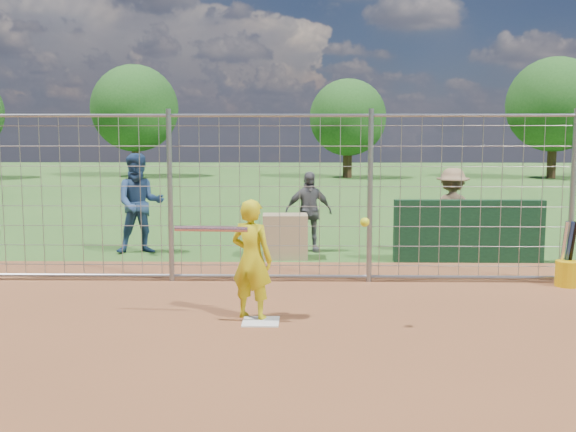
{
  "coord_description": "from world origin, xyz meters",
  "views": [
    {
      "loc": [
        0.48,
        -7.56,
        2.17
      ],
      "look_at": [
        0.3,
        0.8,
        1.15
      ],
      "focal_mm": 40.0,
      "sensor_mm": 36.0,
      "label": 1
    }
  ],
  "objects_px": {
    "bucket_with_bats": "(567,270)",
    "bystander_c": "(452,211)",
    "bystander_a": "(140,204)",
    "equipment_bin": "(285,236)",
    "bystander_b": "(308,212)",
    "batter": "(252,259)"
  },
  "relations": [
    {
      "from": "bystander_a",
      "to": "bystander_c",
      "type": "relative_size",
      "value": 1.17
    },
    {
      "from": "batter",
      "to": "bystander_a",
      "type": "bearing_deg",
      "value": -36.69
    },
    {
      "from": "bystander_a",
      "to": "bystander_c",
      "type": "height_order",
      "value": "bystander_a"
    },
    {
      "from": "batter",
      "to": "bystander_b",
      "type": "distance_m",
      "value": 4.71
    },
    {
      "from": "bystander_c",
      "to": "equipment_bin",
      "type": "height_order",
      "value": "bystander_c"
    },
    {
      "from": "batter",
      "to": "equipment_bin",
      "type": "height_order",
      "value": "batter"
    },
    {
      "from": "bucket_with_bats",
      "to": "bystander_c",
      "type": "bearing_deg",
      "value": 112.63
    },
    {
      "from": "bystander_a",
      "to": "bucket_with_bats",
      "type": "relative_size",
      "value": 1.94
    },
    {
      "from": "bystander_b",
      "to": "equipment_bin",
      "type": "bearing_deg",
      "value": -130.68
    },
    {
      "from": "bystander_b",
      "to": "bystander_a",
      "type": "bearing_deg",
      "value": 175.12
    },
    {
      "from": "batter",
      "to": "bystander_b",
      "type": "height_order",
      "value": "bystander_b"
    },
    {
      "from": "bystander_a",
      "to": "equipment_bin",
      "type": "relative_size",
      "value": 2.36
    },
    {
      "from": "bystander_a",
      "to": "bystander_b",
      "type": "xyz_separation_m",
      "value": [
        3.18,
        0.25,
        -0.17
      ]
    },
    {
      "from": "bystander_b",
      "to": "bucket_with_bats",
      "type": "distance_m",
      "value": 4.77
    },
    {
      "from": "bystander_b",
      "to": "bystander_c",
      "type": "distance_m",
      "value": 2.69
    },
    {
      "from": "equipment_bin",
      "to": "bucket_with_bats",
      "type": "xyz_separation_m",
      "value": [
        4.2,
        -2.17,
        -0.15
      ]
    },
    {
      "from": "batter",
      "to": "bystander_a",
      "type": "height_order",
      "value": "bystander_a"
    },
    {
      "from": "bystander_a",
      "to": "bucket_with_bats",
      "type": "distance_m",
      "value": 7.46
    },
    {
      "from": "bystander_b",
      "to": "bystander_c",
      "type": "height_order",
      "value": "bystander_c"
    },
    {
      "from": "bystander_c",
      "to": "batter",
      "type": "bearing_deg",
      "value": 61.59
    },
    {
      "from": "equipment_bin",
      "to": "bystander_a",
      "type": "bearing_deg",
      "value": 168.29
    },
    {
      "from": "bystander_a",
      "to": "equipment_bin",
      "type": "bearing_deg",
      "value": -23.29
    }
  ]
}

